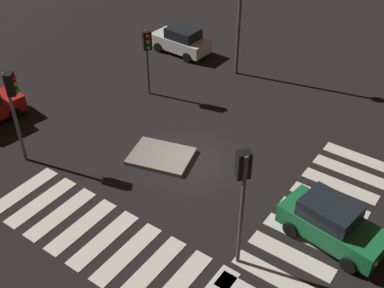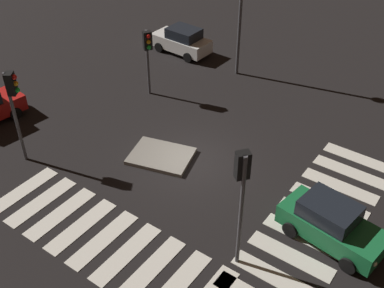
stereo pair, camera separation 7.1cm
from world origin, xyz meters
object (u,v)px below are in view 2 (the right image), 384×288
object	(u,v)px
car_green	(331,224)
traffic_island	(161,156)
traffic_light_east	(242,183)
car_white	(182,41)
traffic_light_west	(148,48)
traffic_light_south	(13,96)

from	to	relation	value
car_green	traffic_island	bearing A→B (deg)	-173.12
traffic_island	traffic_light_east	world-z (taller)	traffic_light_east
traffic_island	car_white	distance (m)	10.82
car_white	traffic_light_west	world-z (taller)	traffic_light_west
traffic_light_south	car_white	bearing A→B (deg)	59.96
traffic_light_west	traffic_light_east	bearing A→B (deg)	-2.51
traffic_island	traffic_light_west	xyz separation A→B (m)	(-3.97, 4.02, 2.69)
traffic_island	car_white	size ratio (longest dim) A/B	0.82
traffic_light_west	traffic_island	bearing A→B (deg)	-12.20
car_white	traffic_light_south	world-z (taller)	traffic_light_south
car_green	traffic_light_west	size ratio (longest dim) A/B	1.10
traffic_light_south	car_green	bearing A→B (deg)	-19.54
car_white	traffic_light_east	world-z (taller)	traffic_light_east
traffic_light_east	traffic_light_south	size ratio (longest dim) A/B	1.08
traffic_light_east	traffic_light_south	xyz separation A→B (m)	(-10.53, -0.58, -0.26)
car_white	car_green	distance (m)	16.65
car_white	car_green	size ratio (longest dim) A/B	0.96
car_green	traffic_light_east	world-z (taller)	traffic_light_east
traffic_island	car_green	xyz separation A→B (m)	(8.07, -0.22, 0.74)
traffic_island	car_green	distance (m)	8.10
car_white	traffic_light_west	distance (m)	5.79
traffic_light_west	car_green	bearing A→B (deg)	13.78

